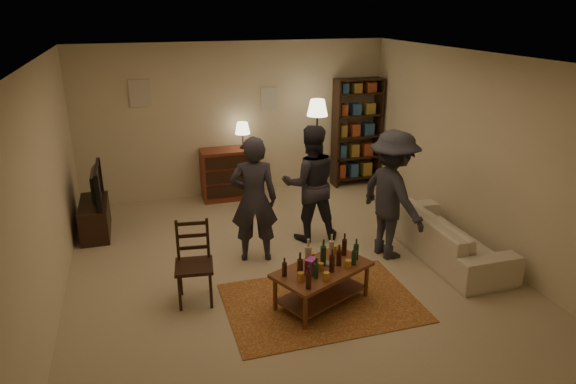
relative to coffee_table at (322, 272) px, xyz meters
name	(u,v)px	position (x,y,z in m)	size (l,w,h in m)	color
floor	(285,265)	(-0.14, 1.03, -0.41)	(6.00, 6.00, 0.00)	#C6B793
room_shell	(198,96)	(-0.79, 4.01, 1.40)	(6.00, 6.00, 6.00)	beige
rug	(321,302)	(0.00, 0.00, -0.40)	(2.20, 1.50, 0.01)	maroon
coffee_table	(322,272)	(0.00, 0.00, 0.00)	(1.27, 1.03, 0.80)	brown
dining_chair	(194,259)	(-1.38, 0.53, 0.11)	(0.48, 0.48, 0.99)	black
tv_stand	(94,210)	(-2.58, 2.83, -0.03)	(0.40, 1.00, 1.06)	black
dresser	(231,172)	(-0.33, 3.74, 0.07)	(1.00, 0.50, 1.36)	maroon
bookshelf	(357,131)	(2.11, 3.81, 0.62)	(0.90, 0.34, 2.02)	black
floor_lamp	(317,115)	(1.16, 3.39, 1.08)	(0.36, 0.36, 1.75)	black
sofa	(447,236)	(2.06, 0.63, -0.11)	(2.08, 0.81, 0.61)	beige
person_left	(254,200)	(-0.47, 1.33, 0.45)	(0.63, 0.41, 1.72)	#27272F
person_right	(310,183)	(0.46, 1.73, 0.45)	(0.83, 0.65, 1.71)	#27262E
person_by_sofa	(392,195)	(1.32, 0.89, 0.47)	(1.14, 0.66, 1.77)	#2A2B32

